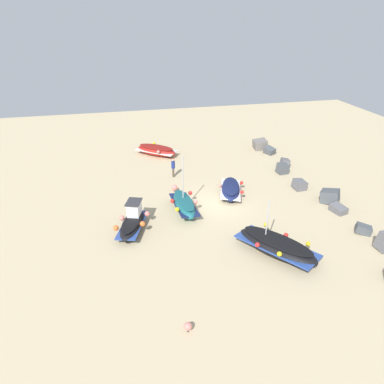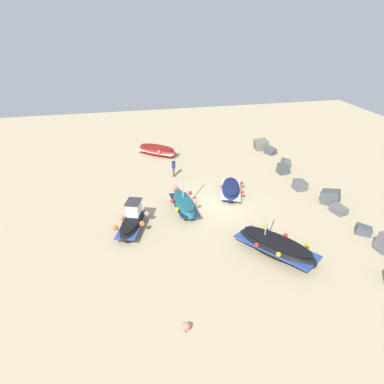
% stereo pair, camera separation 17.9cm
% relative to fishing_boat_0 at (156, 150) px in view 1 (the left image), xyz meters
% --- Properties ---
extents(ground_plane, '(58.64, 58.64, 0.00)m').
position_rel_fishing_boat_0_xyz_m(ground_plane, '(10.92, 3.00, -0.51)').
color(ground_plane, '#C6B289').
extents(fishing_boat_0, '(3.80, 4.23, 1.03)m').
position_rel_fishing_boat_0_xyz_m(fishing_boat_0, '(0.00, 0.00, 0.00)').
color(fishing_boat_0, maroon).
rests_on(fishing_boat_0, ground_plane).
extents(fishing_boat_1, '(5.21, 4.46, 3.39)m').
position_rel_fishing_boat_0_xyz_m(fishing_boat_1, '(17.55, 4.74, 0.04)').
color(fishing_boat_1, black).
rests_on(fishing_boat_1, ground_plane).
extents(fishing_boat_2, '(4.00, 2.64, 0.92)m').
position_rel_fishing_boat_0_xyz_m(fishing_boat_2, '(9.72, 4.52, -0.08)').
color(fishing_boat_2, navy).
rests_on(fishing_boat_2, ground_plane).
extents(fishing_boat_3, '(3.87, 1.87, 4.21)m').
position_rel_fishing_boat_0_xyz_m(fishing_boat_3, '(11.47, 0.44, 0.03)').
color(fishing_boat_3, '#1E6670').
rests_on(fishing_boat_3, ground_plane).
extents(fishing_boat_4, '(3.89, 2.45, 1.82)m').
position_rel_fishing_boat_0_xyz_m(fishing_boat_4, '(13.12, -3.31, 0.08)').
color(fishing_boat_4, black).
rests_on(fishing_boat_4, ground_plane).
extents(person_walking, '(0.32, 0.32, 1.65)m').
position_rel_fishing_boat_0_xyz_m(person_walking, '(5.47, 0.74, 0.44)').
color(person_walking, brown).
rests_on(person_walking, ground_plane).
extents(breakwater_rocks, '(22.05, 3.13, 1.38)m').
position_rel_fishing_boat_0_xyz_m(breakwater_rocks, '(10.93, 10.90, -0.08)').
color(breakwater_rocks, slate).
rests_on(breakwater_rocks, ground_plane).
extents(mooring_buoy_0, '(0.46, 0.46, 0.58)m').
position_rel_fishing_boat_0_xyz_m(mooring_buoy_0, '(8.29, 0.32, -0.17)').
color(mooring_buoy_0, '#3F3F42').
rests_on(mooring_buoy_0, ground_plane).
extents(mooring_buoy_1, '(0.37, 0.37, 0.52)m').
position_rel_fishing_boat_0_xyz_m(mooring_buoy_1, '(21.98, -1.57, -0.18)').
color(mooring_buoy_1, '#3F3F42').
rests_on(mooring_buoy_1, ground_plane).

